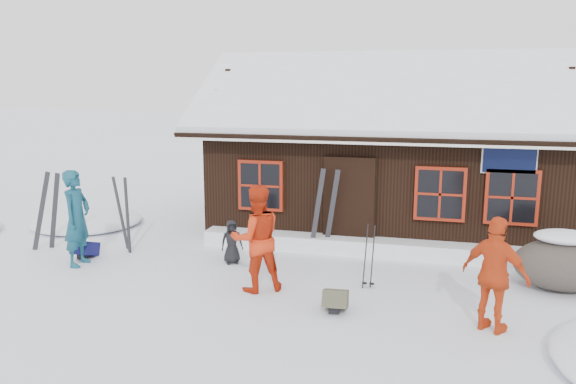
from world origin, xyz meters
name	(u,v)px	position (x,y,z in m)	size (l,w,h in m)	color
ground	(279,284)	(0.00, 0.00, 0.00)	(120.00, 120.00, 0.00)	white
mountain_hut	(387,164)	(1.50, 4.98, 1.58)	(8.90, 6.09, 4.42)	black
snow_drift	(374,246)	(1.50, 2.25, 0.17)	(7.60, 0.60, 0.35)	white
snow_mounds	(380,260)	(1.65, 1.86, 0.00)	(20.60, 13.20, 0.48)	white
skier_teal	(77,218)	(-4.20, 0.06, 0.97)	(0.71, 0.46, 1.94)	navy
skier_orange_left	(257,238)	(-0.30, -0.40, 0.95)	(0.92, 0.72, 1.89)	red
skier_orange_right	(495,275)	(3.57, -1.14, 0.87)	(1.02, 0.42, 1.74)	red
skier_crouched	(232,242)	(-1.25, 0.92, 0.45)	(0.44, 0.29, 0.91)	black
boulder	(563,263)	(4.93, 0.97, 0.49)	(1.66, 1.24, 0.97)	#4D443D
ski_pair_left	(48,211)	(-5.50, 0.87, 0.85)	(0.74, 0.30, 1.78)	black
ski_pair_mid	(124,215)	(-3.85, 1.22, 0.79)	(0.56, 0.32, 1.67)	black
ski_pair_right	(324,212)	(0.42, 2.15, 0.89)	(0.66, 0.22, 1.88)	black
ski_poles	(369,257)	(1.60, 0.20, 0.57)	(0.22, 0.11, 1.21)	black
backpack_blue	(85,251)	(-4.36, 0.48, 0.14)	(0.39, 0.52, 0.28)	#12134D
backpack_olive	(336,303)	(1.21, -0.97, 0.14)	(0.39, 0.51, 0.28)	#474532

